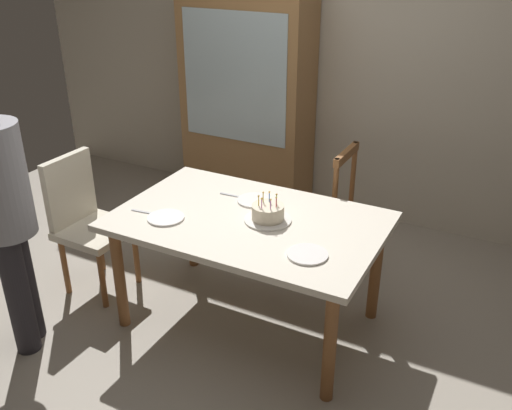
{
  "coord_description": "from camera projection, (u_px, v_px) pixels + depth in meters",
  "views": [
    {
      "loc": [
        1.4,
        -2.6,
        2.27
      ],
      "look_at": [
        0.05,
        0.0,
        0.84
      ],
      "focal_mm": 39.46,
      "sensor_mm": 36.0,
      "label": 1
    }
  ],
  "objects": [
    {
      "name": "back_wall",
      "position": [
        356.0,
        64.0,
        4.55
      ],
      "size": [
        6.4,
        0.1,
        2.6
      ],
      "primitive_type": "cube",
      "color": "beige",
      "rests_on": "ground"
    },
    {
      "name": "china_cabinet",
      "position": [
        247.0,
        101.0,
        4.82
      ],
      "size": [
        1.1,
        0.45,
        1.9
      ],
      "color": "#9E7042",
      "rests_on": "ground"
    },
    {
      "name": "person_celebrant",
      "position": [
        4.0,
        212.0,
        3.07
      ],
      "size": [
        0.32,
        0.32,
        1.57
      ],
      "color": "#262328",
      "rests_on": "ground"
    },
    {
      "name": "birthday_cake",
      "position": [
        268.0,
        214.0,
        3.28
      ],
      "size": [
        0.28,
        0.28,
        0.17
      ],
      "color": "silver",
      "rests_on": "dining_table"
    },
    {
      "name": "dining_table",
      "position": [
        249.0,
        231.0,
        3.36
      ],
      "size": [
        1.58,
        1.01,
        0.74
      ],
      "color": "silver",
      "rests_on": "ground"
    },
    {
      "name": "plate_near_guest",
      "position": [
        308.0,
        254.0,
        2.94
      ],
      "size": [
        0.22,
        0.22,
        0.01
      ],
      "primitive_type": "cylinder",
      "color": "white",
      "rests_on": "dining_table"
    },
    {
      "name": "plate_far_side",
      "position": [
        254.0,
        200.0,
        3.53
      ],
      "size": [
        0.22,
        0.22,
        0.01
      ],
      "primitive_type": "cylinder",
      "color": "white",
      "rests_on": "dining_table"
    },
    {
      "name": "fork_far_side",
      "position": [
        233.0,
        195.0,
        3.6
      ],
      "size": [
        0.18,
        0.02,
        0.01
      ],
      "primitive_type": "cube",
      "rotation": [
        0.0,
        0.0,
        0.05
      ],
      "color": "silver",
      "rests_on": "dining_table"
    },
    {
      "name": "fork_near_celebrant",
      "position": [
        145.0,
        212.0,
        3.39
      ],
      "size": [
        0.18,
        0.04,
        0.01
      ],
      "primitive_type": "cube",
      "rotation": [
        0.0,
        0.0,
        0.11
      ],
      "color": "silver",
      "rests_on": "dining_table"
    },
    {
      "name": "ground",
      "position": [
        249.0,
        319.0,
        3.65
      ],
      "size": [
        6.4,
        6.4,
        0.0
      ],
      "primitive_type": "plane",
      "color": "#9E9384"
    },
    {
      "name": "chair_upholstered",
      "position": [
        85.0,
        217.0,
        3.79
      ],
      "size": [
        0.46,
        0.45,
        0.95
      ],
      "color": "beige",
      "rests_on": "ground"
    },
    {
      "name": "chair_spindle_back",
      "position": [
        320.0,
        210.0,
        4.05
      ],
      "size": [
        0.44,
        0.44,
        0.95
      ],
      "color": "brown",
      "rests_on": "ground"
    },
    {
      "name": "plate_near_celebrant",
      "position": [
        166.0,
        218.0,
        3.32
      ],
      "size": [
        0.22,
        0.22,
        0.01
      ],
      "primitive_type": "cylinder",
      "color": "white",
      "rests_on": "dining_table"
    }
  ]
}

